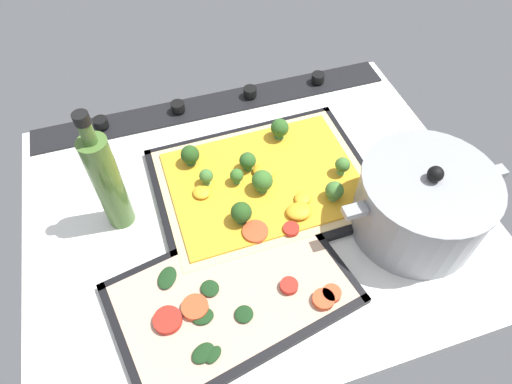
{
  "coord_description": "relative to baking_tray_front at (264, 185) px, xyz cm",
  "views": [
    {
      "loc": [
        13.76,
        43.5,
        62.86
      ],
      "look_at": [
        -0.15,
        -0.0,
        4.27
      ],
      "focal_mm": 31.35,
      "sensor_mm": 36.0,
      "label": 1
    }
  ],
  "objects": [
    {
      "name": "baking_tray_front",
      "position": [
        0.0,
        0.0,
        0.0
      ],
      "size": [
        38.72,
        29.83,
        1.3
      ],
      "color": "black",
      "rests_on": "ground_plane"
    },
    {
      "name": "ground_plane",
      "position": [
        3.0,
        4.01,
        -1.86
      ],
      "size": [
        77.35,
        62.74,
        3.0
      ],
      "primitive_type": "cube",
      "color": "silver"
    },
    {
      "name": "baking_tray_back",
      "position": [
        11.27,
        18.71,
        0.02
      ],
      "size": [
        38.53,
        28.37,
        1.3
      ],
      "color": "black",
      "rests_on": "ground_plane"
    },
    {
      "name": "oil_bottle",
      "position": [
        25.29,
        -0.69,
        9.6
      ],
      "size": [
        4.44,
        4.44,
        23.68
      ],
      "color": "#476B2D",
      "rests_on": "ground_plane"
    },
    {
      "name": "broccoli_pizza",
      "position": [
        0.13,
        0.05,
        1.37
      ],
      "size": [
        36.27,
        27.38,
        5.55
      ],
      "color": "#D3B77F",
      "rests_on": "baking_tray_front"
    },
    {
      "name": "stove_control_panel",
      "position": [
        3.0,
        -23.86,
        0.2
      ],
      "size": [
        74.25,
        7.0,
        2.6
      ],
      "color": "black",
      "rests_on": "ground_plane"
    },
    {
      "name": "cooking_pot",
      "position": [
        -20.8,
        15.59,
        5.81
      ],
      "size": [
        27.69,
        20.9,
        14.65
      ],
      "color": "gray",
      "rests_on": "ground_plane"
    },
    {
      "name": "veggie_pizza_back",
      "position": [
        11.11,
        18.72,
        0.74
      ],
      "size": [
        35.71,
        25.55,
        1.9
      ],
      "color": "tan",
      "rests_on": "baking_tray_back"
    }
  ]
}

